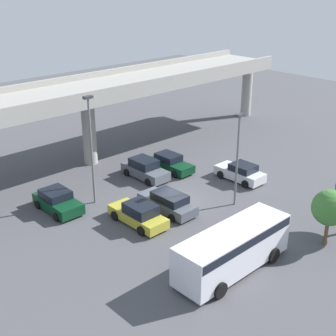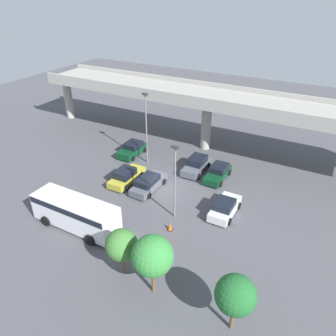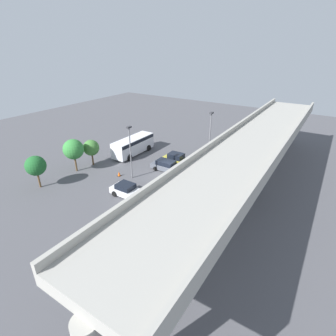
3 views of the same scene
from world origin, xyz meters
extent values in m
plane|color=#4C4C51|center=(0.00, 0.00, 0.00)|extent=(99.25, 99.25, 0.00)
cube|color=#9E9B93|center=(0.00, 11.06, 6.69)|extent=(46.32, 6.51, 0.90)
cube|color=#9E9B93|center=(0.00, 7.95, 7.41)|extent=(46.32, 0.30, 0.55)
cube|color=#9E9B93|center=(0.00, 14.17, 7.41)|extent=(46.32, 0.30, 0.55)
cylinder|color=#9E9B93|center=(-23.16, 11.06, 3.12)|extent=(1.23, 1.23, 6.24)
cylinder|color=#9E9B93|center=(0.00, 11.06, 3.12)|extent=(1.23, 1.23, 6.24)
cube|color=#0C381E|center=(-7.17, 4.92, 0.56)|extent=(1.95, 4.32, 0.78)
cube|color=black|center=(-7.17, 5.19, 1.25)|extent=(1.79, 2.12, 0.60)
cylinder|color=black|center=(-6.18, 3.58, 0.31)|extent=(0.22, 0.62, 0.62)
cylinder|color=black|center=(-8.17, 3.58, 0.31)|extent=(0.22, 0.62, 0.62)
cylinder|color=black|center=(-6.18, 6.26, 0.31)|extent=(0.22, 0.62, 0.62)
cylinder|color=black|center=(-8.17, 6.26, 0.31)|extent=(0.22, 0.62, 0.62)
cube|color=gold|center=(-4.07, -0.66, 0.53)|extent=(1.82, 4.75, 0.69)
cube|color=black|center=(-4.07, -0.99, 1.25)|extent=(1.67, 2.20, 0.75)
cylinder|color=black|center=(-5.00, 0.81, 0.35)|extent=(0.22, 0.69, 0.69)
cylinder|color=black|center=(-3.14, 0.81, 0.35)|extent=(0.22, 0.69, 0.69)
cylinder|color=black|center=(-5.00, -2.14, 0.35)|extent=(0.22, 0.69, 0.69)
cylinder|color=black|center=(-3.14, -2.14, 0.35)|extent=(0.22, 0.69, 0.69)
cube|color=#515660|center=(-1.26, -0.70, 0.53)|extent=(1.79, 4.85, 0.73)
cube|color=black|center=(-1.26, -0.98, 1.20)|extent=(1.65, 2.61, 0.61)
cylinder|color=black|center=(-2.18, 0.81, 0.30)|extent=(0.22, 0.61, 0.61)
cylinder|color=black|center=(-0.34, 0.81, 0.30)|extent=(0.22, 0.61, 0.61)
cylinder|color=black|center=(-2.18, -2.20, 0.30)|extent=(0.22, 0.61, 0.61)
cylinder|color=black|center=(-0.34, -2.20, 0.30)|extent=(0.22, 0.61, 0.61)
cube|color=#515660|center=(1.52, 5.02, 0.57)|extent=(1.83, 4.57, 0.80)
cube|color=black|center=(1.52, 5.19, 1.33)|extent=(1.68, 2.32, 0.72)
cylinder|color=black|center=(2.45, 3.60, 0.32)|extent=(0.22, 0.64, 0.64)
cylinder|color=black|center=(0.58, 3.60, 0.32)|extent=(0.22, 0.64, 0.64)
cylinder|color=black|center=(2.45, 6.44, 0.32)|extent=(0.22, 0.64, 0.64)
cylinder|color=black|center=(0.58, 6.44, 0.32)|extent=(0.22, 0.64, 0.64)
cube|color=#0C381E|center=(4.24, 4.63, 0.53)|extent=(1.74, 4.38, 0.70)
cube|color=black|center=(4.24, 4.99, 1.18)|extent=(1.60, 2.17, 0.60)
cylinder|color=black|center=(5.13, 3.27, 0.33)|extent=(0.22, 0.66, 0.66)
cylinder|color=black|center=(3.35, 3.27, 0.33)|extent=(0.22, 0.66, 0.66)
cylinder|color=black|center=(5.13, 5.99, 0.33)|extent=(0.22, 0.66, 0.66)
cylinder|color=black|center=(3.35, 5.99, 0.33)|extent=(0.22, 0.66, 0.66)
cube|color=silver|center=(7.12, -0.89, 0.57)|extent=(1.82, 4.35, 0.77)
cube|color=black|center=(7.12, -1.23, 1.24)|extent=(1.67, 2.03, 0.58)
cylinder|color=black|center=(6.18, 0.46, 0.33)|extent=(0.22, 0.67, 0.67)
cylinder|color=black|center=(8.05, 0.46, 0.33)|extent=(0.22, 0.67, 0.67)
cylinder|color=black|center=(6.18, -2.24, 0.33)|extent=(0.22, 0.67, 0.67)
cylinder|color=black|center=(8.05, -2.24, 0.33)|extent=(0.22, 0.67, 0.67)
cube|color=silver|center=(-3.61, -8.90, 1.49)|extent=(8.06, 2.40, 2.46)
cube|color=black|center=(-3.61, -8.90, 2.37)|extent=(7.89, 2.45, 0.54)
cylinder|color=black|center=(-1.11, -7.68, 0.48)|extent=(0.97, 0.29, 0.97)
cylinder|color=black|center=(-1.11, -10.13, 0.48)|extent=(0.97, 0.29, 0.97)
cylinder|color=black|center=(-6.11, -7.68, 0.48)|extent=(0.97, 0.29, 0.97)
cylinder|color=black|center=(-6.11, -10.13, 0.48)|extent=(0.97, 0.29, 0.97)
cylinder|color=slate|center=(3.23, -3.53, 3.51)|extent=(0.16, 0.16, 7.02)
cube|color=#333338|center=(3.23, -3.53, 7.12)|extent=(0.70, 0.35, 0.20)
cylinder|color=slate|center=(-4.45, 4.10, 4.13)|extent=(0.16, 0.16, 8.25)
cube|color=#333338|center=(-4.45, 4.10, 8.35)|extent=(0.70, 0.35, 0.20)
cylinder|color=brown|center=(3.06, -11.27, 0.86)|extent=(0.24, 0.24, 1.72)
sphere|color=#3D7533|center=(3.06, -11.27, 2.72)|extent=(2.35, 2.35, 2.35)
cylinder|color=brown|center=(5.85, -11.64, 1.05)|extent=(0.24, 0.24, 2.10)
sphere|color=#337F38|center=(5.85, -11.64, 3.31)|extent=(2.84, 2.84, 2.84)
cylinder|color=brown|center=(11.52, -11.72, 0.97)|extent=(0.24, 0.24, 1.94)
sphere|color=#1E5B28|center=(11.52, -11.72, 2.99)|extent=(2.49, 2.49, 2.49)
cube|color=black|center=(3.77, -5.40, 0.02)|extent=(0.44, 0.44, 0.04)
cone|color=#EA590F|center=(3.77, -5.40, 0.35)|extent=(0.40, 0.40, 0.70)
camera|label=1|loc=(-22.55, -23.45, 16.58)|focal=50.00mm
camera|label=2|loc=(14.27, -24.87, 18.81)|focal=35.00mm
camera|label=3|loc=(27.14, 17.74, 16.55)|focal=28.00mm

